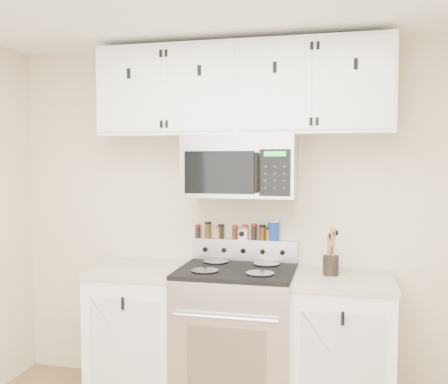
{
  "coord_description": "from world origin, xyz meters",
  "views": [
    {
      "loc": [
        0.65,
        -1.8,
        1.66
      ],
      "look_at": [
        -0.09,
        1.45,
        1.46
      ],
      "focal_mm": 40.0,
      "sensor_mm": 36.0,
      "label": 1
    }
  ],
  "objects_px": {
    "utensil_crock": "(331,264)",
    "salt_canister": "(274,230)",
    "range": "(237,336)",
    "microwave": "(241,166)"
  },
  "relations": [
    {
      "from": "utensil_crock",
      "to": "salt_canister",
      "type": "distance_m",
      "value": 0.49
    },
    {
      "from": "range",
      "to": "utensil_crock",
      "type": "height_order",
      "value": "utensil_crock"
    },
    {
      "from": "microwave",
      "to": "range",
      "type": "bearing_deg",
      "value": -90.23
    },
    {
      "from": "range",
      "to": "microwave",
      "type": "relative_size",
      "value": 1.45
    },
    {
      "from": "range",
      "to": "microwave",
      "type": "bearing_deg",
      "value": 89.77
    },
    {
      "from": "range",
      "to": "salt_canister",
      "type": "bearing_deg",
      "value": 53.3
    },
    {
      "from": "range",
      "to": "utensil_crock",
      "type": "bearing_deg",
      "value": 5.83
    },
    {
      "from": "salt_canister",
      "to": "utensil_crock",
      "type": "bearing_deg",
      "value": -28.51
    },
    {
      "from": "range",
      "to": "salt_canister",
      "type": "distance_m",
      "value": 0.77
    },
    {
      "from": "microwave",
      "to": "utensil_crock",
      "type": "bearing_deg",
      "value": -5.95
    }
  ]
}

